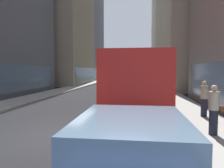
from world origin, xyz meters
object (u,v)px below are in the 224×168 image
(car_white_van, at_px, (127,80))
(pedestrian_with_handbag, at_px, (214,110))
(car_yellow_taxi, at_px, (107,79))
(dalmatian_dog, at_px, (96,111))
(car_blue_hatchback, at_px, (132,163))
(transit_bus, at_px, (137,80))
(car_red_coupe, at_px, (138,77))
(car_silver_sedan, at_px, (124,83))
(pedestrian_in_coat, at_px, (204,98))

(car_white_van, xyz_separation_m, pedestrian_with_handbag, (4.23, -24.23, 0.19))
(car_yellow_taxi, relative_size, dalmatian_dog, 4.29)
(car_blue_hatchback, xyz_separation_m, pedestrian_with_handbag, (2.63, 3.99, 0.19))
(car_white_van, height_order, car_yellow_taxi, same)
(transit_bus, relative_size, car_white_van, 2.61)
(car_white_van, bearing_deg, car_red_coupe, 85.21)
(car_blue_hatchback, bearing_deg, car_white_van, 93.24)
(car_silver_sedan, xyz_separation_m, dalmatian_dog, (-0.17, -15.63, -0.31))
(car_silver_sedan, bearing_deg, car_white_van, 90.00)
(dalmatian_dog, relative_size, pedestrian_in_coat, 0.57)
(car_blue_hatchback, bearing_deg, car_red_coupe, 90.00)
(car_red_coupe, xyz_separation_m, car_white_van, (-1.60, -19.09, 0.00))
(transit_bus, xyz_separation_m, car_silver_sedan, (-1.60, 12.15, -0.95))
(car_blue_hatchback, distance_m, car_yellow_taxi, 34.49)
(transit_bus, distance_m, pedestrian_in_coat, 4.00)
(car_blue_hatchback, bearing_deg, pedestrian_in_coat, 65.18)
(car_yellow_taxi, bearing_deg, car_red_coupe, 67.14)
(transit_bus, bearing_deg, pedestrian_in_coat, -36.01)
(car_red_coupe, xyz_separation_m, car_silver_sedan, (-1.60, -25.99, 0.00))
(car_white_van, relative_size, pedestrian_in_coat, 2.61)
(pedestrian_with_handbag, xyz_separation_m, pedestrian_in_coat, (0.55, 2.88, -0.00))
(transit_bus, xyz_separation_m, car_white_van, (-1.60, 19.04, -0.95))
(transit_bus, xyz_separation_m, car_red_coupe, (0.00, 38.13, -0.95))
(car_yellow_taxi, bearing_deg, car_white_van, -55.45)
(transit_bus, relative_size, car_blue_hatchback, 2.43)
(car_silver_sedan, xyz_separation_m, car_yellow_taxi, (-4.00, 12.70, -0.00))
(transit_bus, xyz_separation_m, pedestrian_in_coat, (3.18, -2.31, -0.77))
(car_blue_hatchback, relative_size, dalmatian_dog, 4.93)
(transit_bus, distance_m, pedestrian_with_handbag, 5.87)
(car_white_van, distance_m, pedestrian_with_handbag, 24.60)
(pedestrian_with_handbag, bearing_deg, car_silver_sedan, 103.71)
(car_silver_sedan, bearing_deg, dalmatian_dog, -90.62)
(car_red_coupe, xyz_separation_m, pedestrian_in_coat, (3.18, -40.44, 0.19))
(car_red_coupe, height_order, dalmatian_dog, car_red_coupe)
(pedestrian_in_coat, bearing_deg, car_red_coupe, 94.49)
(car_blue_hatchback, bearing_deg, car_silver_sedan, 94.29)
(transit_bus, bearing_deg, car_red_coupe, 90.00)
(car_yellow_taxi, xyz_separation_m, pedestrian_in_coat, (8.78, -27.16, 0.19))
(car_red_coupe, xyz_separation_m, car_blue_hatchback, (0.00, -47.32, 0.00))
(car_silver_sedan, height_order, car_white_van, same)
(car_yellow_taxi, height_order, pedestrian_in_coat, pedestrian_in_coat)
(car_white_van, relative_size, dalmatian_dog, 4.59)
(car_white_van, height_order, pedestrian_in_coat, pedestrian_in_coat)
(dalmatian_dog, distance_m, pedestrian_with_handbag, 4.75)
(car_silver_sedan, relative_size, car_yellow_taxi, 1.09)
(transit_bus, bearing_deg, car_white_van, 94.80)
(transit_bus, bearing_deg, dalmatian_dog, -116.92)
(pedestrian_with_handbag, bearing_deg, dalmatian_dog, 158.73)
(pedestrian_in_coat, bearing_deg, transit_bus, 143.99)
(pedestrian_with_handbag, height_order, pedestrian_in_coat, same)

